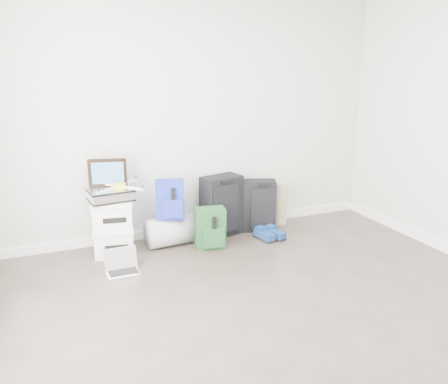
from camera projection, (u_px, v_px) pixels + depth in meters
name	position (u px, v px, depth m)	size (l,w,h in m)	color
ground	(308.00, 345.00, 3.36)	(5.00, 5.00, 0.00)	#332A25
room_envelope	(320.00, 99.00, 2.91)	(4.52, 5.02, 2.71)	beige
boxes_stack	(113.00, 227.00, 4.86)	(0.45, 0.39, 0.58)	silver
briefcase	(111.00, 195.00, 4.77)	(0.42, 0.31, 0.12)	#B2B2B7
painting	(108.00, 173.00, 4.80)	(0.38, 0.12, 0.29)	black
drone	(118.00, 186.00, 4.76)	(0.48, 0.48, 0.05)	yellow
duffel_bag	(171.00, 231.00, 5.13)	(0.32, 0.32, 0.51)	#989AA0
blue_backpack	(170.00, 200.00, 5.01)	(0.34, 0.29, 0.42)	#18229D
large_suitcase	(222.00, 206.00, 5.40)	(0.49, 0.38, 0.69)	black
green_backpack	(210.00, 229.00, 5.05)	(0.34, 0.27, 0.44)	#163C1D
carry_on	(259.00, 206.00, 5.55)	(0.44, 0.36, 0.60)	black
shoes	(269.00, 235.00, 5.33)	(0.31, 0.30, 0.09)	black
rolled_rug	(280.00, 203.00, 5.79)	(0.17, 0.17, 0.51)	tan
laptop	(122.00, 267.00, 4.51)	(0.31, 0.23, 0.22)	silver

